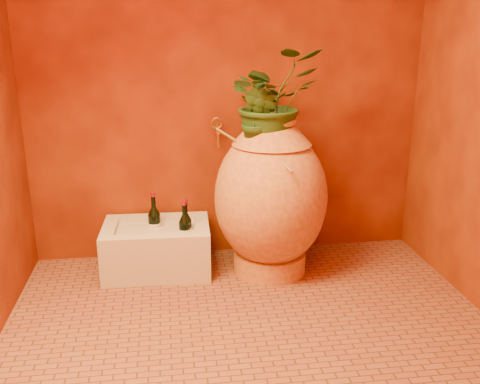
{
  "coord_description": "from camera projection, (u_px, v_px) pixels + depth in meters",
  "views": [
    {
      "loc": [
        -0.39,
        -2.35,
        1.48
      ],
      "look_at": [
        -0.01,
        0.35,
        0.62
      ],
      "focal_mm": 40.0,
      "sensor_mm": 36.0,
      "label": 1
    }
  ],
  "objects": [
    {
      "name": "amphora",
      "position": [
        271.0,
        197.0,
        3.21
      ],
      "size": [
        0.87,
        0.87,
        0.97
      ],
      "rotation": [
        0.0,
        0.0,
        0.35
      ],
      "color": "#DA8D3D",
      "rests_on": "floor"
    },
    {
      "name": "wall_tap",
      "position": [
        217.0,
        130.0,
        3.31
      ],
      "size": [
        0.08,
        0.16,
        0.17
      ],
      "color": "#A67626",
      "rests_on": "wall_back"
    },
    {
      "name": "stone_basin",
      "position": [
        157.0,
        249.0,
        3.31
      ],
      "size": [
        0.66,
        0.46,
        0.3
      ],
      "rotation": [
        0.0,
        0.0,
        -0.04
      ],
      "color": "beige",
      "rests_on": "floor"
    },
    {
      "name": "wall_back",
      "position": [
        227.0,
        62.0,
        3.28
      ],
      "size": [
        2.5,
        0.02,
        2.5
      ],
      "primitive_type": "cube",
      "color": "#501304",
      "rests_on": "ground"
    },
    {
      "name": "wine_bottle_a",
      "position": [
        185.0,
        231.0,
        3.25
      ],
      "size": [
        0.07,
        0.07,
        0.29
      ],
      "color": "black",
      "rests_on": "stone_basin"
    },
    {
      "name": "floor",
      "position": [
        252.0,
        328.0,
        2.71
      ],
      "size": [
        2.5,
        2.5,
        0.0
      ],
      "primitive_type": "plane",
      "color": "brown",
      "rests_on": "ground"
    },
    {
      "name": "plant_side",
      "position": [
        259.0,
        121.0,
        2.99
      ],
      "size": [
        0.27,
        0.27,
        0.39
      ],
      "primitive_type": "imported",
      "rotation": [
        0.0,
        0.0,
        -0.92
      ],
      "color": "#204217",
      "rests_on": "amphora"
    },
    {
      "name": "wine_bottle_c",
      "position": [
        155.0,
        225.0,
        3.32
      ],
      "size": [
        0.08,
        0.08,
        0.33
      ],
      "color": "black",
      "rests_on": "stone_basin"
    },
    {
      "name": "wine_bottle_b",
      "position": [
        186.0,
        229.0,
        3.27
      ],
      "size": [
        0.07,
        0.07,
        0.3
      ],
      "color": "black",
      "rests_on": "stone_basin"
    },
    {
      "name": "plant_main",
      "position": [
        271.0,
        100.0,
        3.06
      ],
      "size": [
        0.65,
        0.61,
        0.59
      ],
      "primitive_type": "imported",
      "rotation": [
        0.0,
        0.0,
        0.33
      ],
      "color": "#204217",
      "rests_on": "amphora"
    }
  ]
}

